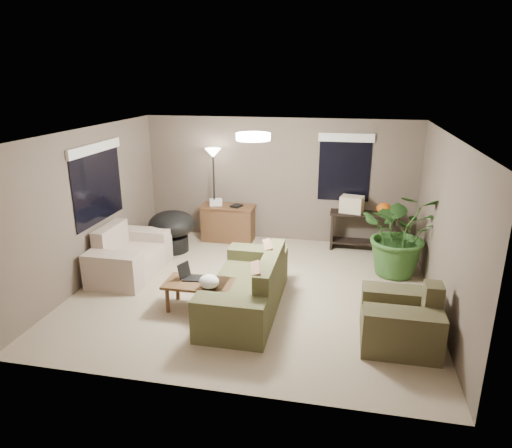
% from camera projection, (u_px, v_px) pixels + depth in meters
% --- Properties ---
extents(room_shell, '(5.50, 5.50, 5.50)m').
position_uv_depth(room_shell, '(253.00, 216.00, 6.94)').
color(room_shell, tan).
rests_on(room_shell, ground).
extents(main_sofa, '(0.95, 2.20, 0.85)m').
position_uv_depth(main_sofa, '(248.00, 290.00, 6.67)').
color(main_sofa, '#48492C').
rests_on(main_sofa, ground).
extents(throw_pillows, '(0.35, 1.39, 0.47)m').
position_uv_depth(throw_pillows, '(266.00, 269.00, 6.51)').
color(throw_pillows, '#8C7251').
rests_on(throw_pillows, main_sofa).
extents(loveseat, '(0.90, 1.60, 0.85)m').
position_uv_depth(loveseat, '(129.00, 257.00, 7.86)').
color(loveseat, beige).
rests_on(loveseat, ground).
extents(armchair, '(0.95, 1.00, 0.85)m').
position_uv_depth(armchair, '(401.00, 321.00, 5.81)').
color(armchair, brown).
rests_on(armchair, ground).
extents(coffee_table, '(1.00, 0.55, 0.42)m').
position_uv_depth(coffee_table, '(199.00, 286.00, 6.64)').
color(coffee_table, brown).
rests_on(coffee_table, ground).
extents(laptop, '(0.41, 0.26, 0.24)m').
position_uv_depth(laptop, '(190.00, 275.00, 6.73)').
color(laptop, black).
rests_on(laptop, coffee_table).
extents(plastic_bag, '(0.33, 0.31, 0.20)m').
position_uv_depth(plastic_bag, '(209.00, 282.00, 6.41)').
color(plastic_bag, white).
rests_on(plastic_bag, coffee_table).
extents(desk, '(1.10, 0.50, 0.75)m').
position_uv_depth(desk, '(228.00, 223.00, 9.42)').
color(desk, brown).
rests_on(desk, ground).
extents(desk_papers, '(0.72, 0.32, 0.12)m').
position_uv_depth(desk_papers, '(220.00, 203.00, 9.31)').
color(desk_papers, silver).
rests_on(desk_papers, desk).
extents(console_table, '(1.30, 0.40, 0.75)m').
position_uv_depth(console_table, '(363.00, 228.00, 8.92)').
color(console_table, black).
rests_on(console_table, ground).
extents(pumpkin, '(0.34, 0.34, 0.22)m').
position_uv_depth(pumpkin, '(384.00, 208.00, 8.72)').
color(pumpkin, orange).
rests_on(pumpkin, console_table).
extents(cardboard_box, '(0.48, 0.40, 0.32)m').
position_uv_depth(cardboard_box, '(352.00, 204.00, 8.82)').
color(cardboard_box, beige).
rests_on(cardboard_box, console_table).
extents(papasan_chair, '(1.00, 1.00, 0.80)m').
position_uv_depth(papasan_chair, '(172.00, 228.00, 8.83)').
color(papasan_chair, black).
rests_on(papasan_chair, ground).
extents(floor_lamp, '(0.32, 0.32, 1.91)m').
position_uv_depth(floor_lamp, '(213.00, 164.00, 9.08)').
color(floor_lamp, black).
rests_on(floor_lamp, ground).
extents(ceiling_fixture, '(0.50, 0.50, 0.10)m').
position_uv_depth(ceiling_fixture, '(253.00, 137.00, 6.57)').
color(ceiling_fixture, white).
rests_on(ceiling_fixture, room_shell).
extents(houseplant, '(1.36, 1.51, 1.18)m').
position_uv_depth(houseplant, '(401.00, 242.00, 7.73)').
color(houseplant, '#2D5923').
rests_on(houseplant, ground).
extents(cat_scratching_post, '(0.32, 0.32, 0.50)m').
position_uv_depth(cat_scratching_post, '(404.00, 263.00, 7.82)').
color(cat_scratching_post, tan).
rests_on(cat_scratching_post, ground).
extents(window_left, '(0.05, 1.56, 1.33)m').
position_uv_depth(window_left, '(97.00, 170.00, 7.58)').
color(window_left, black).
rests_on(window_left, room_shell).
extents(window_back, '(1.06, 0.05, 1.33)m').
position_uv_depth(window_back, '(345.00, 156.00, 8.83)').
color(window_back, black).
rests_on(window_back, room_shell).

